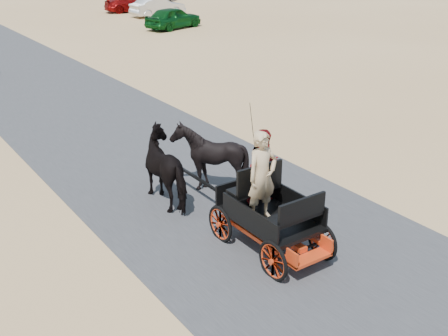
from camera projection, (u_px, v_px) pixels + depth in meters
ground at (241, 217)px, 12.58m from camera, size 140.00×140.00×0.00m
road at (241, 217)px, 12.58m from camera, size 6.00×140.00×0.01m
carriage at (270, 232)px, 11.21m from camera, size 1.30×2.40×0.72m
horse_left at (170, 168)px, 12.99m from camera, size 0.91×2.01×1.70m
horse_right at (209, 158)px, 13.57m from camera, size 1.37×1.54×1.70m
driver_man at (262, 176)px, 10.65m from camera, size 0.66×0.43×1.80m
passenger_woman at (264, 167)px, 11.37m from camera, size 0.77×0.60×1.58m
car_a at (173, 18)px, 35.87m from camera, size 4.29×2.65×1.36m
car_b at (158, 7)px, 40.89m from camera, size 4.12×1.61×1.34m
car_c at (131, 4)px, 43.08m from camera, size 4.29×2.30×1.18m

